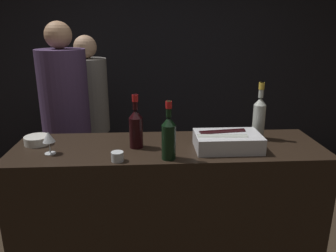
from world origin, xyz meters
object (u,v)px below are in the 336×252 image
Objects in this scene: person_in_hoodie at (66,120)px; rose_wine_bottle at (259,116)px; ice_bin_with_bottles at (226,140)px; red_wine_bottle_tall at (136,127)px; red_wine_bottle_burgundy at (169,136)px; person_blond_tee at (90,114)px; wine_glass at (49,138)px; candle_votive at (117,156)px; bowl_white at (37,140)px.

rose_wine_bottle is at bearing 109.40° from person_in_hoodie.
ice_bin_with_bottles is 1.19× the size of red_wine_bottle_tall.
red_wine_bottle_burgundy is (-0.36, -0.13, 0.08)m from ice_bin_with_bottles.
red_wine_bottle_tall is at bearing 173.65° from ice_bin_with_bottles.
red_wine_bottle_tall is 0.19× the size of person_in_hoodie.
person_blond_tee is at bearing 112.11° from red_wine_bottle_tall.
rose_wine_bottle is 0.21× the size of person_in_hoodie.
person_blond_tee is at bearing -150.07° from person_in_hoodie.
ice_bin_with_bottles is at bearing -67.81° from person_blond_tee.
red_wine_bottle_tall is (0.50, 0.08, 0.04)m from wine_glass.
rose_wine_bottle is (0.89, 0.32, 0.13)m from candle_votive.
wine_glass is at bearing 51.45° from person_in_hoodie.
ice_bin_with_bottles is 0.22× the size of person_in_hoodie.
red_wine_bottle_burgundy is (0.28, 0.02, 0.11)m from candle_votive.
rose_wine_bottle is at bearing 19.76° from candle_votive.
person_in_hoodie reaches higher than wine_glass.
person_blond_tee reaches higher than rose_wine_bottle.
red_wine_bottle_burgundy reaches higher than red_wine_bottle_tall.
person_blond_tee is at bearing 83.11° from bowl_white.
wine_glass is 0.51m from red_wine_bottle_tall.
person_in_hoodie is (-0.79, 0.95, -0.18)m from red_wine_bottle_burgundy.
rose_wine_bottle reaches higher than ice_bin_with_bottles.
wine_glass reaches higher than bowl_white.
red_wine_bottle_burgundy is at bearing 84.06° from person_in_hoodie.
wine_glass is 0.36× the size of rose_wine_bottle.
rose_wine_bottle is at bearing 26.57° from red_wine_bottle_burgundy.
wine_glass is 0.08× the size of person_blond_tee.
bowl_white is 0.61m from candle_votive.
red_wine_bottle_tall is (0.10, 0.21, 0.11)m from candle_votive.
rose_wine_bottle reaches higher than bowl_white.
rose_wine_bottle is at bearing -57.48° from person_blond_tee.
red_wine_bottle_tall is 1.33m from person_blond_tee.
bowl_white is at bearing 127.02° from wine_glass.
bowl_white is 1.16× the size of wine_glass.
candle_votive is at bearing -115.21° from red_wine_bottle_tall.
wine_glass is 0.08× the size of person_in_hoodie.
rose_wine_bottle is 1.12× the size of red_wine_bottle_burgundy.
bowl_white is 0.47× the size of red_wine_bottle_tall.
rose_wine_bottle is at bearing 34.58° from ice_bin_with_bottles.
person_blond_tee reaches higher than wine_glass.
red_wine_bottle_tall is (-0.54, 0.06, 0.08)m from ice_bin_with_bottles.
person_in_hoodie reaches higher than person_blond_tee.
ice_bin_with_bottles is 1.65m from person_blond_tee.
person_in_hoodie reaches higher than red_wine_bottle_tall.
wine_glass is at bearing -171.71° from rose_wine_bottle.
red_wine_bottle_burgundy reaches higher than candle_votive.
rose_wine_bottle reaches higher than red_wine_bottle_burgundy.
bowl_white is 0.67m from person_in_hoodie.
person_in_hoodie is 0.47m from person_blond_tee.
bowl_white is 0.22m from wine_glass.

